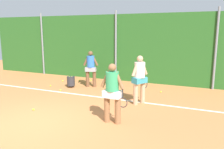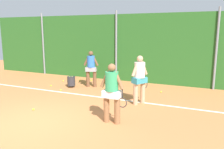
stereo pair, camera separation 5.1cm
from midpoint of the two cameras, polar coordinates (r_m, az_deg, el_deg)
ground_plane at (r=8.40m, az=-10.42°, el=-7.20°), size 25.08×25.08×0.00m
hedge_fence_backdrop at (r=12.02m, az=1.49°, el=6.62°), size 16.24×0.25×3.38m
fence_post_left at (r=14.32m, az=-16.57°, el=7.22°), size 0.10×0.10×3.56m
fence_post_center at (r=11.85m, az=1.16°, el=7.00°), size 0.10×0.10×3.56m
fence_post_right at (r=10.95m, az=24.56°, el=5.71°), size 0.10×0.10×3.56m
court_baseline_paint at (r=9.38m, az=-6.25°, el=-5.13°), size 11.87×0.10×0.01m
player_foreground_near at (r=6.38m, az=0.21°, el=-3.93°), size 0.79×0.36×1.70m
player_midcourt at (r=8.14m, az=7.03°, el=-0.65°), size 0.51×0.73×1.73m
player_backcourt_far at (r=10.61m, az=-5.06°, el=1.90°), size 0.68×0.41×1.66m
ball_hopper at (r=10.74m, az=-9.93°, el=-1.59°), size 0.36×0.36×0.51m
tennis_ball_0 at (r=10.26m, az=-12.43°, el=-3.77°), size 0.07×0.07×0.07m
tennis_ball_1 at (r=12.07m, az=-11.84°, el=-1.55°), size 0.07×0.07×0.07m
tennis_ball_2 at (r=8.05m, az=-18.71°, el=-8.16°), size 0.07×0.07×0.07m
tennis_ball_3 at (r=12.09m, az=-7.84°, el=-1.39°), size 0.07×0.07×0.07m
tennis_ball_4 at (r=11.98m, az=-5.02°, el=-1.45°), size 0.07×0.07×0.07m
tennis_ball_5 at (r=11.18m, az=-14.74°, el=-2.66°), size 0.07×0.07×0.07m
tennis_ball_6 at (r=9.95m, az=12.22°, el=-4.22°), size 0.07×0.07×0.07m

